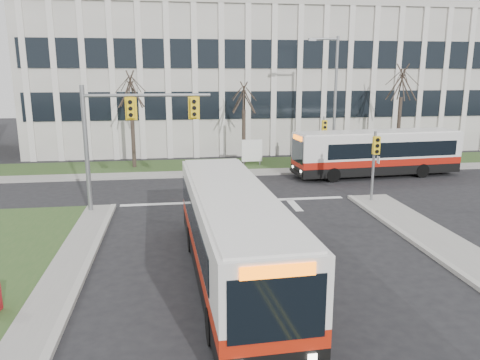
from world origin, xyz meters
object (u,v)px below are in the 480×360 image
object	(u,v)px
streetlight	(333,95)
bus_cross	(376,154)
directory_sign	(252,151)
bus_main	(232,237)

from	to	relation	value
streetlight	bus_cross	distance (m)	5.23
directory_sign	streetlight	bearing A→B (deg)	-13.23
streetlight	bus_cross	xyz separation A→B (m)	(2.14, -2.99, -3.72)
directory_sign	bus_cross	distance (m)	8.79
directory_sign	bus_main	world-z (taller)	bus_main
streetlight	directory_sign	world-z (taller)	streetlight
streetlight	bus_main	bearing A→B (deg)	-117.88
streetlight	bus_cross	world-z (taller)	streetlight
streetlight	bus_main	xyz separation A→B (m)	(-9.35, -17.67, -3.68)
streetlight	directory_sign	bearing A→B (deg)	166.77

